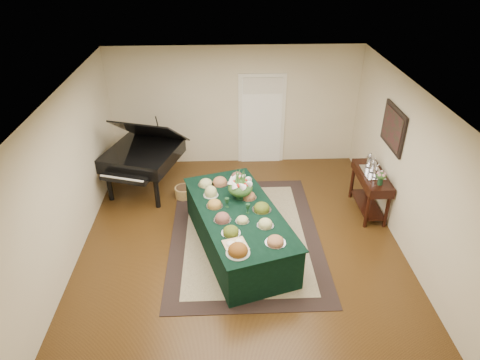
{
  "coord_description": "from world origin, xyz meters",
  "views": [
    {
      "loc": [
        -0.27,
        -6.01,
        4.78
      ],
      "look_at": [
        0.0,
        0.3,
        1.05
      ],
      "focal_mm": 32.0,
      "sensor_mm": 36.0,
      "label": 1
    }
  ],
  "objects_px": {
    "buffet_table": "(238,229)",
    "floral_centerpiece": "(240,185)",
    "grand_piano": "(143,155)",
    "mahogany_sideboard": "(371,182)"
  },
  "relations": [
    {
      "from": "buffet_table",
      "to": "floral_centerpiece",
      "type": "xyz_separation_m",
      "value": [
        0.05,
        0.38,
        0.64
      ]
    },
    {
      "from": "grand_piano",
      "to": "mahogany_sideboard",
      "type": "bearing_deg",
      "value": -12.52
    },
    {
      "from": "floral_centerpiece",
      "to": "mahogany_sideboard",
      "type": "relative_size",
      "value": 0.36
    },
    {
      "from": "buffet_table",
      "to": "floral_centerpiece",
      "type": "relative_size",
      "value": 6.56
    },
    {
      "from": "buffet_table",
      "to": "mahogany_sideboard",
      "type": "height_order",
      "value": "mahogany_sideboard"
    },
    {
      "from": "buffet_table",
      "to": "mahogany_sideboard",
      "type": "bearing_deg",
      "value": 21.31
    },
    {
      "from": "buffet_table",
      "to": "floral_centerpiece",
      "type": "distance_m",
      "value": 0.74
    },
    {
      "from": "buffet_table",
      "to": "grand_piano",
      "type": "relative_size",
      "value": 1.54
    },
    {
      "from": "grand_piano",
      "to": "mahogany_sideboard",
      "type": "xyz_separation_m",
      "value": [
        4.4,
        -0.98,
        -0.17
      ]
    },
    {
      "from": "buffet_table",
      "to": "floral_centerpiece",
      "type": "bearing_deg",
      "value": 82.55
    }
  ]
}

